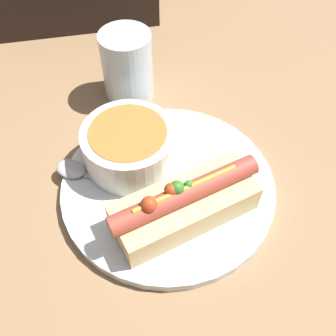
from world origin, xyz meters
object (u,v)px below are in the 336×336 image
(soup_bowl, at_px, (129,145))
(spoon, at_px, (85,174))
(hot_dog, at_px, (184,204))
(drinking_glass, at_px, (127,66))

(soup_bowl, relative_size, spoon, 0.80)
(hot_dog, height_order, spoon, hot_dog)
(drinking_glass, bearing_deg, spoon, -116.24)
(hot_dog, relative_size, spoon, 1.21)
(hot_dog, bearing_deg, soup_bowl, 100.22)
(spoon, bearing_deg, hot_dog, 178.76)
(hot_dog, xyz_separation_m, soup_bowl, (-0.05, 0.10, 0.00))
(hot_dog, bearing_deg, spoon, 126.80)
(soup_bowl, distance_m, spoon, 0.07)
(soup_bowl, bearing_deg, drinking_glass, 82.90)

